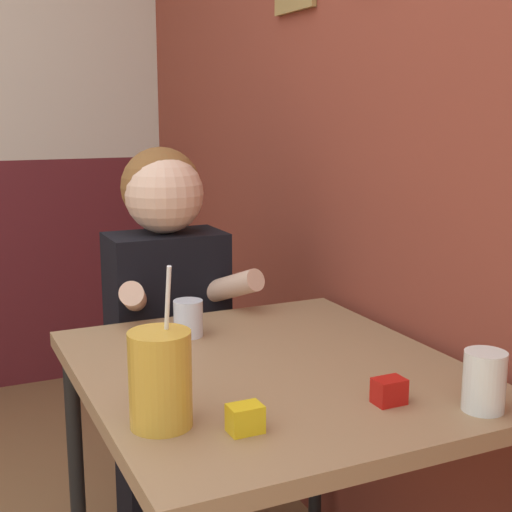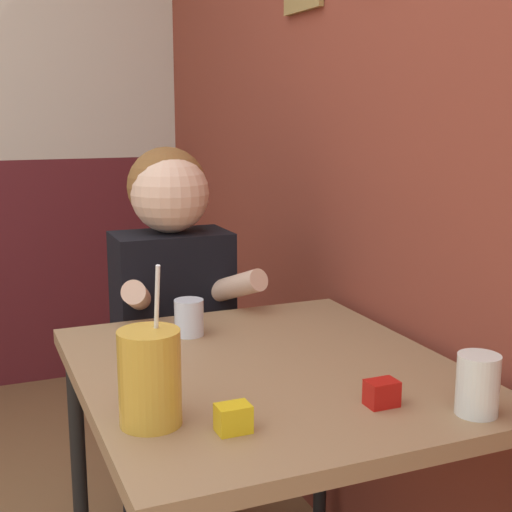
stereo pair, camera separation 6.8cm
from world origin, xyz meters
name	(u,v)px [view 1 (the left image)]	position (x,y,z in m)	size (l,w,h in m)	color
brick_wall_right	(273,104)	(1.50, 1.24, 1.35)	(0.08, 4.48, 2.70)	brown
main_table	(270,399)	(1.04, 0.31, 0.70)	(0.80, 0.92, 0.77)	#93704C
person_seated	(168,332)	(1.01, 0.95, 0.67)	(0.42, 0.42, 1.23)	black
cocktail_pitcher	(160,379)	(0.73, 0.12, 0.86)	(0.11, 0.11, 0.29)	gold
glass_near_pitcher	(188,318)	(0.95, 0.59, 0.82)	(0.07, 0.07, 0.09)	silver
glass_center	(484,381)	(1.30, -0.07, 0.83)	(0.08, 0.08, 0.11)	silver
condiment_ketchup	(389,391)	(1.16, 0.03, 0.80)	(0.06, 0.04, 0.05)	#B7140F
condiment_mustard	(245,419)	(0.86, 0.04, 0.80)	(0.06, 0.04, 0.05)	yellow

